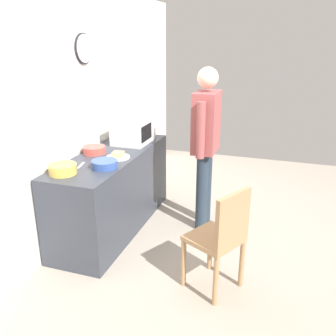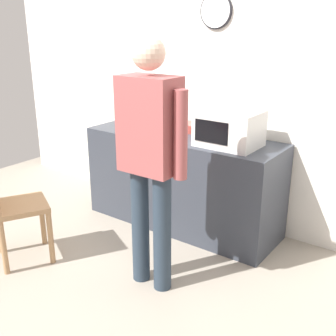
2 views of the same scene
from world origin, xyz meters
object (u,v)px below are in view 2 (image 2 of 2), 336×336
mixing_bowl (189,127)px  spoon_utensil (151,126)px  salad_bowl (136,128)px  wooden_chair (10,202)px  microwave (229,128)px  fork_utensil (255,140)px  sandwich_plate (164,135)px  cereal_bowl (134,118)px  person_standing (150,149)px

mixing_bowl → spoon_utensil: size_ratio=1.42×
salad_bowl → wooden_chair: size_ratio=0.27×
salad_bowl → spoon_utensil: salad_bowl is taller
microwave → spoon_utensil: microwave is taller
fork_utensil → wooden_chair: bearing=-129.6°
microwave → mixing_bowl: bearing=157.5°
sandwich_plate → spoon_utensil: 0.41m
mixing_bowl → wooden_chair: size_ratio=0.26×
fork_utensil → microwave: bearing=-109.3°
cereal_bowl → mixing_bowl: (0.65, 0.04, -0.01)m
sandwich_plate → mixing_bowl: (0.06, 0.31, 0.02)m
cereal_bowl → wooden_chair: (-0.03, -1.49, -0.41)m
spoon_utensil → mixing_bowl: bearing=10.6°
sandwich_plate → spoon_utensil: size_ratio=1.45×
person_standing → spoon_utensil: bearing=128.1°
sandwich_plate → mixing_bowl: bearing=78.4°
spoon_utensil → wooden_chair: wooden_chair is taller
wooden_chair → salad_bowl: bearing=76.1°
fork_utensil → person_standing: 1.23m
wooden_chair → cereal_bowl: bearing=88.9°
cereal_bowl → salad_bowl: bearing=-46.6°
sandwich_plate → salad_bowl: (-0.32, -0.01, 0.02)m
microwave → fork_utensil: bearing=70.7°
sandwich_plate → person_standing: size_ratio=0.14×
sandwich_plate → mixing_bowl: size_ratio=1.03×
fork_utensil → spoon_utensil: (-1.05, -0.15, 0.00)m
microwave → person_standing: 0.91m
cereal_bowl → sandwich_plate: bearing=-25.0°
salad_bowl → wooden_chair: 1.31m
sandwich_plate → fork_utensil: sandwich_plate is taller
mixing_bowl → wooden_chair: 1.72m
salad_bowl → wooden_chair: (-0.30, -1.21, -0.40)m
sandwich_plate → person_standing: 0.96m
salad_bowl → person_standing: (0.80, -0.80, 0.13)m
mixing_bowl → spoon_utensil: 0.41m
cereal_bowl → spoon_utensil: cereal_bowl is taller
sandwich_plate → mixing_bowl: mixing_bowl is taller
sandwich_plate → fork_utensil: 0.81m
mixing_bowl → wooden_chair: (-0.68, -1.53, -0.40)m
spoon_utensil → microwave: bearing=-9.0°
microwave → mixing_bowl: 0.60m
salad_bowl → fork_utensil: salad_bowl is taller
microwave → cereal_bowl: (-1.19, 0.19, -0.10)m
microwave → salad_bowl: 0.94m
cereal_bowl → mixing_bowl: bearing=3.4°
microwave → sandwich_plate: bearing=-171.8°
fork_utensil → person_standing: bearing=-100.6°
sandwich_plate → spoon_utensil: (-0.34, 0.24, -0.02)m
fork_utensil → spoon_utensil: 1.06m
fork_utensil → wooden_chair: size_ratio=0.18×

